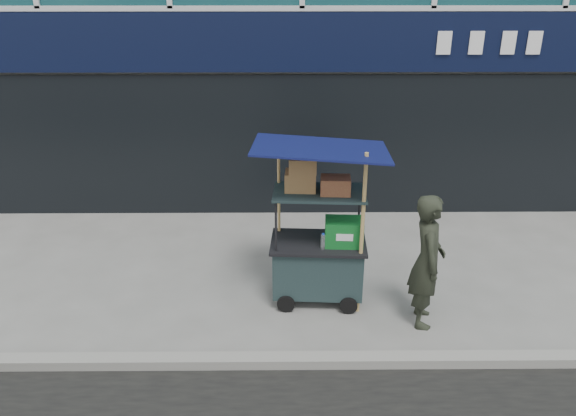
{
  "coord_description": "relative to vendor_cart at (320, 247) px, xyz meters",
  "views": [
    {
      "loc": [
        -0.29,
        -5.12,
        4.04
      ],
      "look_at": [
        -0.24,
        1.2,
        1.27
      ],
      "focal_mm": 35.0,
      "sensor_mm": 36.0,
      "label": 1
    }
  ],
  "objects": [
    {
      "name": "vendor_cart",
      "position": [
        0.0,
        0.0,
        0.0
      ],
      "size": [
        1.64,
        1.21,
        2.14
      ],
      "rotation": [
        0.0,
        0.0,
        -0.06
      ],
      "color": "#182729",
      "rests_on": "ground"
    },
    {
      "name": "vendor_man",
      "position": [
        1.23,
        -0.51,
        0.08
      ],
      "size": [
        0.47,
        0.65,
        1.67
      ],
      "primitive_type": "imported",
      "rotation": [
        0.0,
        0.0,
        1.45
      ],
      "color": "#24291E",
      "rests_on": "ground"
    },
    {
      "name": "ground",
      "position": [
        -0.16,
        -1.14,
        -0.75
      ],
      "size": [
        80.0,
        80.0,
        0.0
      ],
      "primitive_type": "plane",
      "color": "slate",
      "rests_on": "ground"
    },
    {
      "name": "curb",
      "position": [
        -0.16,
        -1.34,
        -0.69
      ],
      "size": [
        80.0,
        0.18,
        0.12
      ],
      "primitive_type": "cube",
      "color": "gray",
      "rests_on": "ground"
    }
  ]
}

